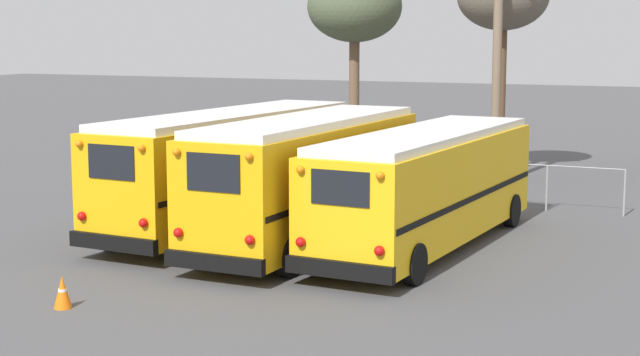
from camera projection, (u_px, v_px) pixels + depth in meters
ground_plane at (327, 236)px, 26.28m from camera, size 160.00×160.00×0.00m
school_bus_0 at (233, 165)px, 27.22m from camera, size 3.03×10.59×3.25m
school_bus_1 at (309, 176)px, 25.03m from camera, size 2.65×9.45×3.28m
school_bus_2 at (427, 185)px, 24.63m from camera, size 3.00×10.12×2.97m
utility_pole at (497, 54)px, 34.34m from camera, size 1.80×0.32×9.07m
bare_tree_2 at (355, 9)px, 38.51m from camera, size 3.74×3.74×7.83m
fence_line at (405, 171)px, 31.75m from camera, size 13.82×0.06×1.42m
traffic_cone at (63, 292)px, 19.34m from camera, size 0.36×0.36×0.66m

